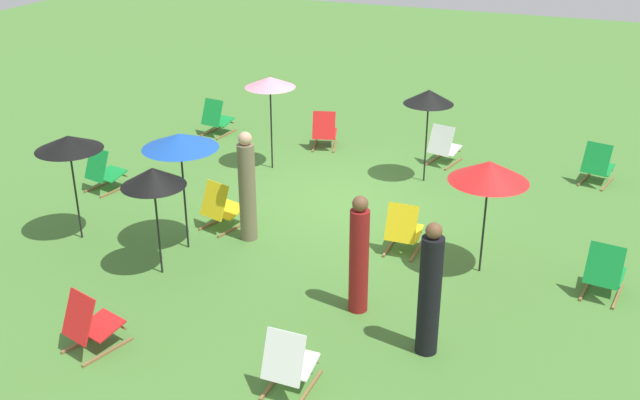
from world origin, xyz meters
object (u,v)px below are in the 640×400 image
object	(u,v)px
umbrella_3	(270,82)
umbrella_5	(429,97)
deckchair_4	(598,165)
deckchair_7	(444,146)
deckchair_6	(104,172)
person_1	(247,188)
deckchair_2	(289,363)
deckchair_9	(403,230)
umbrella_0	(489,171)
person_0	(359,257)
deckchair_0	(90,324)
deckchair_10	(217,119)
umbrella_4	(153,177)
umbrella_2	(180,141)
deckchair_5	(221,208)
person_2	(430,292)
deckchair_3	(605,272)
deckchair_11	(324,131)
umbrella_1	(68,143)

from	to	relation	value
umbrella_3	umbrella_5	size ratio (longest dim) A/B	1.03
deckchair_4	deckchair_7	bearing A→B (deg)	14.71
deckchair_6	person_1	distance (m)	3.53
deckchair_4	deckchair_2	bearing A→B (deg)	83.04
deckchair_7	deckchair_9	bearing A→B (deg)	107.74
umbrella_0	person_0	distance (m)	2.31
deckchair_0	deckchair_10	bearing A→B (deg)	-55.19
deckchair_0	umbrella_3	bearing A→B (deg)	-68.55
deckchair_6	umbrella_4	distance (m)	3.73
umbrella_2	person_0	world-z (taller)	umbrella_2
deckchair_5	umbrella_0	bearing A→B (deg)	-162.50
deckchair_4	umbrella_4	bearing A→B (deg)	59.57
umbrella_2	umbrella_3	world-z (taller)	umbrella_2
deckchair_0	person_2	world-z (taller)	person_2
deckchair_4	person_1	xyz separation A→B (m)	(5.12, 4.54, 0.52)
umbrella_2	person_2	world-z (taller)	umbrella_2
deckchair_3	deckchair_9	size ratio (longest dim) A/B	1.00
deckchair_9	deckchair_10	distance (m)	6.69
person_1	deckchair_5	bearing A→B (deg)	-2.97
deckchair_2	person_0	size ratio (longest dim) A/B	0.49
deckchair_9	person_2	world-z (taller)	person_2
umbrella_5	person_1	bearing A→B (deg)	59.49
umbrella_4	person_1	world-z (taller)	person_1
deckchair_7	umbrella_3	world-z (taller)	umbrella_3
umbrella_2	person_2	size ratio (longest dim) A/B	1.07
deckchair_0	deckchair_10	size ratio (longest dim) A/B	1.04
deckchair_0	deckchair_4	distance (m)	9.76
deckchair_3	umbrella_5	world-z (taller)	umbrella_5
umbrella_3	deckchair_0	bearing A→B (deg)	94.82
deckchair_11	deckchair_10	bearing A→B (deg)	-13.94
deckchair_9	umbrella_0	size ratio (longest dim) A/B	0.47
umbrella_0	person_1	world-z (taller)	person_1
umbrella_4	person_2	world-z (taller)	person_2
umbrella_2	umbrella_5	size ratio (longest dim) A/B	1.06
deckchair_7	umbrella_3	xyz separation A→B (m)	(3.14, 1.51, 1.40)
deckchair_9	person_2	size ratio (longest dim) A/B	0.47
deckchair_9	person_1	world-z (taller)	person_1
deckchair_0	umbrella_1	size ratio (longest dim) A/B	0.49
deckchair_2	deckchair_5	bearing A→B (deg)	-50.56
umbrella_3	person_1	xyz separation A→B (m)	(-0.98, 2.97, -0.88)
umbrella_2	person_2	xyz separation A→B (m)	(-4.24, 1.31, -0.94)
deckchair_0	umbrella_0	xyz separation A→B (m)	(-4.15, -3.82, 1.25)
umbrella_3	deckchair_3	bearing A→B (deg)	157.25
deckchair_5	person_2	xyz separation A→B (m)	(-4.08, 2.14, 0.49)
umbrella_3	umbrella_4	distance (m)	4.48
deckchair_3	umbrella_1	xyz separation A→B (m)	(8.01, 1.28, 1.28)
deckchair_10	deckchair_11	distance (m)	2.58
deckchair_0	deckchair_11	size ratio (longest dim) A/B	1.00
deckchair_4	umbrella_4	world-z (taller)	umbrella_4
person_0	deckchair_7	bearing A→B (deg)	159.40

